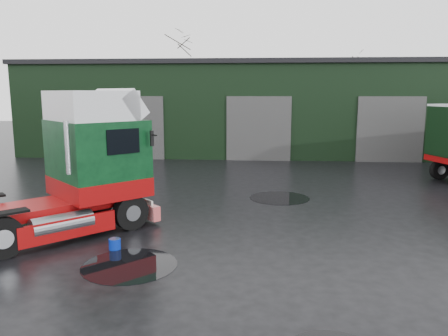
# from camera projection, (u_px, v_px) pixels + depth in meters

# --- Properties ---
(ground) EXTENTS (100.00, 100.00, 0.00)m
(ground) POSITION_uv_depth(u_px,v_px,m) (196.00, 227.00, 13.95)
(ground) COLOR black
(warehouse) EXTENTS (32.40, 12.40, 6.30)m
(warehouse) POSITION_uv_depth(u_px,v_px,m) (259.00, 107.00, 32.91)
(warehouse) COLOR black
(warehouse) RESTS_ON ground
(hero_tractor) EXTENTS (7.02, 7.05, 4.34)m
(hero_tractor) POSITION_uv_depth(u_px,v_px,m) (34.00, 165.00, 12.59)
(hero_tractor) COLOR black
(hero_tractor) RESTS_ON ground
(wash_bucket) EXTENTS (0.41, 0.41, 0.30)m
(wash_bucket) POSITION_uv_depth(u_px,v_px,m) (115.00, 244.00, 11.91)
(wash_bucket) COLOR #0724A3
(wash_bucket) RESTS_ON ground
(tree_back_a) EXTENTS (4.40, 4.40, 9.50)m
(tree_back_a) POSITION_uv_depth(u_px,v_px,m) (178.00, 87.00, 43.06)
(tree_back_a) COLOR black
(tree_back_a) RESTS_ON ground
(tree_back_b) EXTENTS (4.40, 4.40, 7.50)m
(tree_back_b) POSITION_uv_depth(u_px,v_px,m) (342.00, 97.00, 42.02)
(tree_back_b) COLOR black
(tree_back_b) RESTS_ON ground
(puddle_0) EXTENTS (2.37, 2.37, 0.01)m
(puddle_0) POSITION_uv_depth(u_px,v_px,m) (130.00, 265.00, 10.83)
(puddle_0) COLOR black
(puddle_0) RESTS_ON ground
(puddle_1) EXTENTS (2.44, 2.44, 0.01)m
(puddle_1) POSITION_uv_depth(u_px,v_px,m) (279.00, 198.00, 17.73)
(puddle_1) COLOR black
(puddle_1) RESTS_ON ground
(puddle_2) EXTENTS (4.45, 4.45, 0.01)m
(puddle_2) POSITION_uv_depth(u_px,v_px,m) (27.00, 221.00, 14.53)
(puddle_2) COLOR black
(puddle_2) RESTS_ON ground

